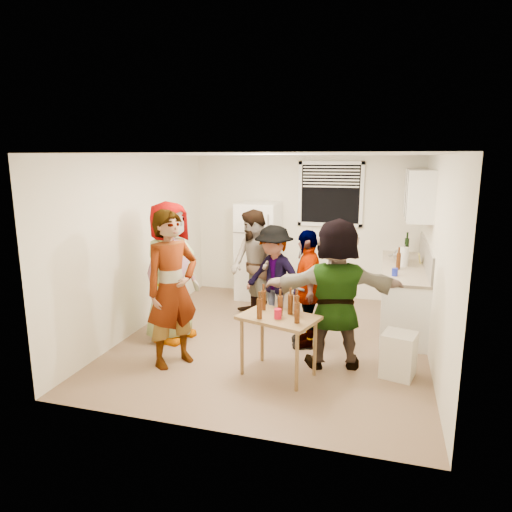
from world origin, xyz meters
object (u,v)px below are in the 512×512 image
(trash_bin, at_px, (399,355))
(guest_orange, at_px, (333,365))
(beer_bottle_counter, at_px, (398,269))
(red_cup, at_px, (278,319))
(wine_bottle, at_px, (406,255))
(guest_grey, at_px, (173,338))
(beer_bottle_table, at_px, (297,315))
(guest_stripe, at_px, (175,363))
(refrigerator, at_px, (258,251))
(serving_table, at_px, (278,375))
(guest_back_right, at_px, (273,325))
(guest_back_left, at_px, (254,318))
(guest_black, at_px, (306,345))
(kettle, at_px, (401,262))
(blue_cup, at_px, (395,276))

(trash_bin, height_order, guest_orange, trash_bin)
(guest_orange, bearing_deg, beer_bottle_counter, -131.71)
(trash_bin, distance_m, red_cup, 1.47)
(wine_bottle, relative_size, guest_grey, 0.15)
(beer_bottle_table, height_order, guest_stripe, beer_bottle_table)
(refrigerator, xyz_separation_m, guest_grey, (-0.63, -2.20, -0.85))
(beer_bottle_counter, bearing_deg, guest_orange, -116.57)
(trash_bin, distance_m, guest_stripe, 2.66)
(red_cup, height_order, guest_grey, red_cup)
(serving_table, height_order, guest_back_right, serving_table)
(refrigerator, height_order, serving_table, refrigerator)
(refrigerator, xyz_separation_m, guest_back_left, (0.23, -1.12, -0.85))
(beer_bottle_counter, height_order, beer_bottle_table, beer_bottle_counter)
(guest_grey, bearing_deg, guest_black, -67.52)
(kettle, height_order, beer_bottle_table, kettle)
(kettle, distance_m, guest_grey, 3.60)
(wine_bottle, height_order, guest_orange, wine_bottle)
(refrigerator, height_order, guest_grey, refrigerator)
(refrigerator, height_order, guest_back_right, refrigerator)
(guest_stripe, distance_m, guest_back_right, 1.80)
(beer_bottle_table, relative_size, guest_orange, 0.13)
(refrigerator, bearing_deg, serving_table, -70.19)
(red_cup, bearing_deg, refrigerator, 109.47)
(blue_cup, distance_m, guest_back_right, 1.91)
(serving_table, bearing_deg, blue_cup, 49.69)
(wine_bottle, distance_m, guest_orange, 2.84)
(beer_bottle_counter, relative_size, guest_back_left, 0.14)
(guest_grey, distance_m, guest_orange, 2.26)
(guest_grey, xyz_separation_m, guest_back_right, (1.24, 0.86, 0.00))
(refrigerator, bearing_deg, guest_back_right, -65.58)
(serving_table, bearing_deg, red_cup, -83.80)
(red_cup, relative_size, guest_stripe, 0.06)
(guest_back_right, bearing_deg, blue_cup, 22.34)
(guest_back_right, bearing_deg, trash_bin, -9.94)
(guest_black, bearing_deg, guest_back_left, -143.58)
(red_cup, bearing_deg, guest_black, 81.54)
(red_cup, bearing_deg, blue_cup, 51.37)
(red_cup, xyz_separation_m, guest_orange, (0.57, 0.52, -0.71))
(guest_stripe, bearing_deg, guest_grey, 60.92)
(trash_bin, height_order, red_cup, red_cup)
(red_cup, distance_m, guest_grey, 1.97)
(beer_bottle_table, distance_m, guest_black, 1.12)
(beer_bottle_table, xyz_separation_m, guest_orange, (0.39, 0.35, -0.71))
(kettle, xyz_separation_m, guest_orange, (-0.78, -1.96, -0.90))
(trash_bin, relative_size, guest_back_left, 0.30)
(blue_cup, height_order, guest_back_left, blue_cup)
(trash_bin, height_order, guest_stripe, trash_bin)
(serving_table, height_order, guest_stripe, serving_table)
(beer_bottle_counter, bearing_deg, guest_stripe, -143.37)
(wine_bottle, distance_m, red_cup, 3.39)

